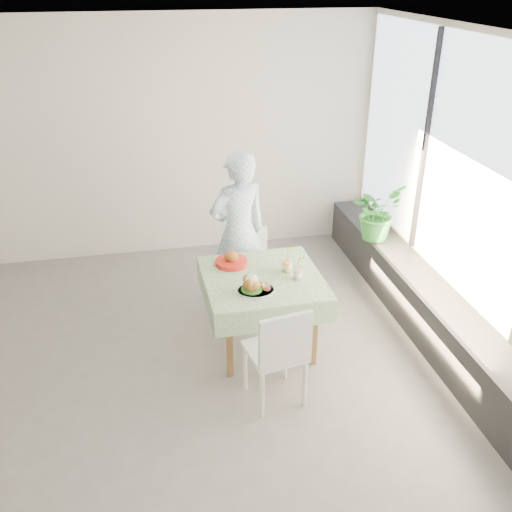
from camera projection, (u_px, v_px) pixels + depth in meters
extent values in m
plane|color=slate|center=(137.00, 377.00, 5.01)|extent=(6.00, 6.00, 0.00)
plane|color=white|center=(97.00, 38.00, 3.73)|extent=(6.00, 6.00, 0.00)
cube|color=silver|center=(121.00, 143.00, 6.55)|extent=(6.00, 0.02, 2.80)
cube|color=silver|center=(118.00, 498.00, 2.19)|extent=(6.00, 0.02, 2.80)
cube|color=silver|center=(475.00, 203.00, 4.92)|extent=(0.02, 5.00, 2.80)
cube|color=#D1E0F9|center=(477.00, 175.00, 4.80)|extent=(0.01, 4.80, 2.18)
cube|color=black|center=(434.00, 317.00, 5.41)|extent=(0.40, 4.80, 0.50)
cube|color=brown|center=(263.00, 280.00, 5.11)|extent=(0.92, 0.92, 0.04)
cube|color=white|center=(263.00, 277.00, 5.10)|extent=(1.06, 1.06, 0.01)
cube|color=white|center=(253.00, 269.00, 5.93)|extent=(0.39, 0.39, 0.04)
cube|color=white|center=(249.00, 244.00, 5.98)|extent=(0.38, 0.04, 0.38)
cube|color=white|center=(275.00, 351.00, 4.57)|extent=(0.50, 0.50, 0.04)
cube|color=white|center=(286.00, 340.00, 4.30)|extent=(0.43, 0.12, 0.43)
imported|color=#92C9EA|center=(238.00, 232.00, 5.71)|extent=(0.70, 0.56, 1.68)
cylinder|color=white|center=(256.00, 291.00, 4.86)|extent=(0.32, 0.32, 0.02)
cylinder|color=#185014|center=(252.00, 289.00, 4.85)|extent=(0.18, 0.18, 0.02)
ellipsoid|color=#9F6626|center=(252.00, 284.00, 4.83)|extent=(0.15, 0.14, 0.12)
ellipsoid|color=white|center=(252.00, 279.00, 4.80)|extent=(0.11, 0.10, 0.07)
cylinder|color=maroon|center=(268.00, 288.00, 4.86)|extent=(0.05, 0.05, 0.03)
cylinder|color=white|center=(287.00, 265.00, 5.16)|extent=(0.09, 0.09, 0.13)
cylinder|color=#FBA815|center=(287.00, 266.00, 5.17)|extent=(0.08, 0.08, 0.10)
cylinder|color=white|center=(287.00, 258.00, 5.13)|extent=(0.10, 0.10, 0.01)
cylinder|color=yellow|center=(288.00, 253.00, 5.11)|extent=(0.01, 0.03, 0.18)
cylinder|color=white|center=(298.00, 273.00, 5.04)|extent=(0.08, 0.08, 0.12)
cylinder|color=#EDEEC7|center=(297.00, 274.00, 5.05)|extent=(0.07, 0.07, 0.09)
cylinder|color=white|center=(298.00, 267.00, 5.01)|extent=(0.09, 0.09, 0.01)
cylinder|color=yellow|center=(299.00, 262.00, 4.99)|extent=(0.01, 0.03, 0.16)
cylinder|color=red|center=(231.00, 262.00, 5.29)|extent=(0.30, 0.30, 0.05)
cylinder|color=white|center=(231.00, 261.00, 5.29)|extent=(0.25, 0.25, 0.02)
ellipsoid|color=#9F6626|center=(231.00, 256.00, 5.27)|extent=(0.13, 0.13, 0.11)
imported|color=#27772E|center=(377.00, 212.00, 6.25)|extent=(0.74, 0.72, 0.63)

